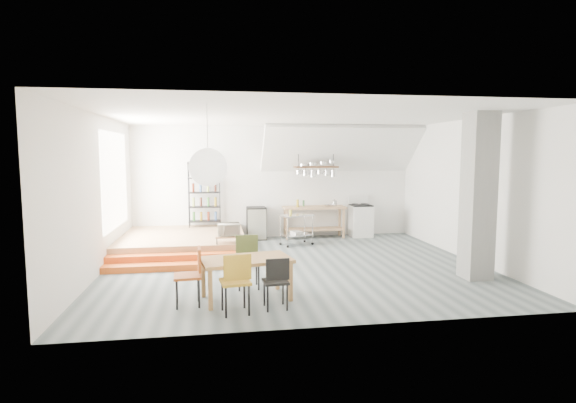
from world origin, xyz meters
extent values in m
plane|color=#515B5D|center=(0.00, 0.00, 0.00)|extent=(8.00, 8.00, 0.00)
cube|color=silver|center=(0.00, 3.50, 1.60)|extent=(8.00, 0.04, 3.20)
cube|color=silver|center=(-4.00, 0.00, 1.60)|extent=(0.04, 7.00, 3.20)
cube|color=silver|center=(4.00, 0.00, 1.60)|extent=(0.04, 7.00, 3.20)
cube|color=white|center=(0.00, 0.00, 3.20)|extent=(8.00, 7.00, 0.02)
cube|color=white|center=(1.80, 2.90, 2.55)|extent=(4.40, 1.44, 1.32)
cube|color=white|center=(-3.98, 1.50, 1.80)|extent=(0.02, 2.50, 2.20)
cube|color=#A27A51|center=(-2.50, 2.00, 0.20)|extent=(3.00, 3.00, 0.40)
cube|color=#D85619|center=(-2.50, 0.05, 0.07)|extent=(3.00, 0.35, 0.13)
cube|color=#D85619|center=(-2.50, 0.40, 0.13)|extent=(3.00, 0.35, 0.27)
cube|color=gray|center=(3.30, -1.50, 1.60)|extent=(0.50, 0.50, 3.20)
cube|color=#A27A51|center=(1.10, 3.15, 0.88)|extent=(1.80, 0.60, 0.06)
cube|color=#A27A51|center=(1.10, 3.15, 0.25)|extent=(1.70, 0.55, 0.04)
cube|color=#A27A51|center=(1.92, 3.37, 0.43)|extent=(0.06, 0.06, 0.86)
cube|color=#A27A51|center=(0.28, 3.37, 0.43)|extent=(0.06, 0.06, 0.86)
cube|color=#A27A51|center=(1.92, 2.93, 0.43)|extent=(0.06, 0.06, 0.86)
cube|color=#A27A51|center=(0.28, 2.93, 0.43)|extent=(0.06, 0.06, 0.86)
cube|color=white|center=(2.50, 3.15, 0.45)|extent=(0.60, 0.60, 0.90)
cube|color=black|center=(2.50, 3.15, 0.92)|extent=(0.58, 0.58, 0.03)
cube|color=white|center=(2.50, 3.43, 1.05)|extent=(0.60, 0.05, 0.25)
cylinder|color=black|center=(2.64, 3.29, 0.94)|extent=(0.18, 0.18, 0.02)
cylinder|color=black|center=(2.36, 3.29, 0.94)|extent=(0.18, 0.18, 0.02)
cylinder|color=black|center=(2.64, 3.01, 0.94)|extent=(0.18, 0.18, 0.02)
cylinder|color=black|center=(2.36, 3.01, 0.94)|extent=(0.18, 0.18, 0.02)
cube|color=#3F2519|center=(1.10, 2.95, 2.05)|extent=(1.20, 0.50, 0.05)
cylinder|color=black|center=(0.60, 2.95, 2.62)|extent=(0.02, 0.02, 1.15)
cylinder|color=black|center=(1.60, 2.95, 2.62)|extent=(0.02, 0.02, 1.15)
cylinder|color=silver|center=(0.60, 2.90, 1.91)|extent=(0.16, 0.16, 0.12)
cylinder|color=silver|center=(0.80, 2.90, 1.89)|extent=(0.20, 0.20, 0.16)
cylinder|color=silver|center=(1.00, 2.90, 1.87)|extent=(0.16, 0.16, 0.20)
cylinder|color=silver|center=(1.20, 2.90, 1.91)|extent=(0.20, 0.20, 0.12)
cylinder|color=silver|center=(1.40, 2.90, 1.89)|extent=(0.16, 0.16, 0.16)
cylinder|color=silver|center=(1.60, 2.90, 1.87)|extent=(0.20, 0.20, 0.20)
cylinder|color=black|center=(-1.58, 3.38, 1.30)|extent=(0.02, 0.02, 1.80)
cylinder|color=black|center=(-2.42, 3.38, 1.30)|extent=(0.02, 0.02, 1.80)
cylinder|color=black|center=(-1.58, 3.02, 1.30)|extent=(0.02, 0.02, 1.80)
cylinder|color=black|center=(-2.42, 3.02, 1.30)|extent=(0.02, 0.02, 1.80)
cube|color=black|center=(-2.00, 3.20, 0.55)|extent=(0.88, 0.38, 0.02)
cube|color=black|center=(-2.00, 3.20, 0.95)|extent=(0.88, 0.38, 0.02)
cube|color=black|center=(-2.00, 3.20, 1.35)|extent=(0.88, 0.38, 0.02)
cube|color=black|center=(-2.00, 3.20, 1.75)|extent=(0.88, 0.38, 0.02)
cube|color=black|center=(-2.00, 3.20, 2.15)|extent=(0.88, 0.38, 0.03)
cylinder|color=#397B31|center=(-2.00, 3.20, 0.69)|extent=(0.07, 0.07, 0.24)
cylinder|color=olive|center=(-2.00, 3.20, 1.09)|extent=(0.07, 0.07, 0.24)
cylinder|color=maroon|center=(-2.00, 3.20, 1.49)|extent=(0.07, 0.07, 0.24)
cube|color=#A27A51|center=(-1.40, 0.75, 0.55)|extent=(0.60, 0.40, 0.03)
cylinder|color=black|center=(-1.13, 0.92, 0.47)|extent=(0.02, 0.02, 0.13)
cylinder|color=black|center=(-1.67, 0.92, 0.47)|extent=(0.02, 0.02, 0.13)
cylinder|color=black|center=(-1.13, 0.58, 0.47)|extent=(0.02, 0.02, 0.13)
cylinder|color=black|center=(-1.67, 0.58, 0.47)|extent=(0.02, 0.02, 0.13)
sphere|color=white|center=(-1.78, -2.21, 2.20)|extent=(0.60, 0.60, 0.60)
cube|color=olive|center=(-1.19, -2.10, 0.67)|extent=(1.59, 1.07, 0.05)
cube|color=olive|center=(-0.61, -1.64, 0.32)|extent=(0.07, 0.07, 0.64)
cube|color=olive|center=(-1.90, -1.88, 0.32)|extent=(0.07, 0.07, 0.64)
cube|color=olive|center=(-0.48, -2.32, 0.32)|extent=(0.07, 0.07, 0.64)
cube|color=olive|center=(-1.77, -2.56, 0.32)|extent=(0.07, 0.07, 0.64)
cube|color=#A57A1C|center=(-1.39, -2.74, 0.49)|extent=(0.49, 0.49, 0.04)
cube|color=#A57A1C|center=(-1.37, -2.93, 0.76)|extent=(0.41, 0.10, 0.38)
cylinder|color=black|center=(-1.54, -2.93, 0.24)|extent=(0.03, 0.03, 0.48)
cylinder|color=black|center=(-1.20, -2.88, 0.24)|extent=(0.03, 0.03, 0.48)
cylinder|color=black|center=(-1.59, -2.59, 0.24)|extent=(0.03, 0.03, 0.48)
cylinder|color=black|center=(-1.25, -2.54, 0.24)|extent=(0.03, 0.03, 0.48)
cube|color=black|center=(-0.77, -2.62, 0.43)|extent=(0.41, 0.41, 0.04)
cube|color=black|center=(-0.75, -2.79, 0.66)|extent=(0.36, 0.06, 0.33)
cylinder|color=black|center=(-0.91, -2.78, 0.21)|extent=(0.03, 0.03, 0.42)
cylinder|color=black|center=(-0.60, -2.76, 0.21)|extent=(0.03, 0.03, 0.42)
cylinder|color=black|center=(-0.93, -2.48, 0.21)|extent=(0.03, 0.03, 0.42)
cylinder|color=black|center=(-0.62, -2.46, 0.21)|extent=(0.03, 0.03, 0.42)
cube|color=#4E5C2B|center=(-1.12, -1.48, 0.48)|extent=(0.44, 0.44, 0.04)
cube|color=#4E5C2B|center=(-1.12, -1.29, 0.75)|extent=(0.41, 0.05, 0.37)
cylinder|color=black|center=(-0.95, -1.30, 0.24)|extent=(0.03, 0.03, 0.47)
cylinder|color=black|center=(-1.29, -1.31, 0.24)|extent=(0.03, 0.03, 0.47)
cylinder|color=black|center=(-0.94, -1.65, 0.24)|extent=(0.03, 0.03, 0.47)
cylinder|color=black|center=(-1.28, -1.66, 0.24)|extent=(0.03, 0.03, 0.47)
cube|color=#A24717|center=(-2.13, -2.27, 0.48)|extent=(0.45, 0.45, 0.04)
cube|color=#A24717|center=(-1.94, -2.26, 0.74)|extent=(0.07, 0.40, 0.37)
cylinder|color=black|center=(-1.95, -2.43, 0.23)|extent=(0.03, 0.03, 0.47)
cylinder|color=black|center=(-1.97, -2.09, 0.23)|extent=(0.03, 0.03, 0.47)
cylinder|color=black|center=(-2.29, -2.45, 0.23)|extent=(0.03, 0.03, 0.47)
cylinder|color=black|center=(-2.31, -2.12, 0.23)|extent=(0.03, 0.03, 0.47)
cube|color=silver|center=(0.42, 2.19, 0.79)|extent=(0.92, 0.71, 0.04)
cube|color=silver|center=(0.42, 2.19, 0.27)|extent=(0.92, 0.71, 0.03)
cylinder|color=silver|center=(0.70, 2.51, 0.41)|extent=(0.03, 0.03, 0.78)
sphere|color=black|center=(0.70, 2.51, 0.04)|extent=(0.07, 0.07, 0.07)
cylinder|color=silver|center=(-0.01, 2.24, 0.41)|extent=(0.03, 0.03, 0.78)
sphere|color=black|center=(-0.01, 2.24, 0.04)|extent=(0.07, 0.07, 0.07)
cylinder|color=silver|center=(0.84, 2.14, 0.41)|extent=(0.03, 0.03, 0.78)
sphere|color=black|center=(0.84, 2.14, 0.04)|extent=(0.07, 0.07, 0.07)
cylinder|color=silver|center=(0.13, 1.87, 0.41)|extent=(0.03, 0.03, 0.78)
sphere|color=black|center=(0.13, 1.87, 0.04)|extent=(0.07, 0.07, 0.07)
cube|color=black|center=(-0.57, 3.20, 0.46)|extent=(0.54, 0.54, 0.91)
imported|color=beige|center=(-1.40, 0.75, 0.70)|extent=(0.51, 0.35, 0.28)
imported|color=silver|center=(1.49, 3.10, 0.94)|extent=(0.24, 0.24, 0.05)
camera|label=1|loc=(-1.63, -9.39, 2.40)|focal=28.00mm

